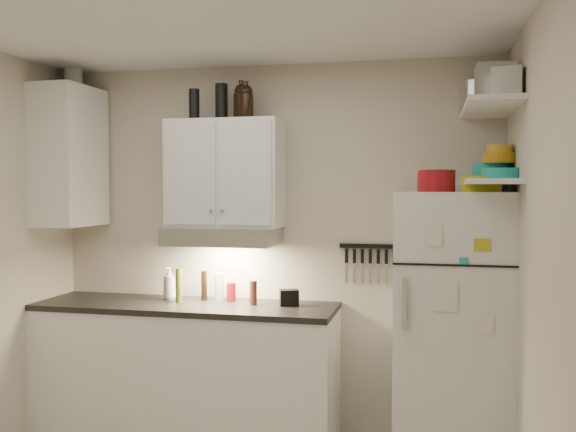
# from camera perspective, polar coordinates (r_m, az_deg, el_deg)

# --- Properties ---
(ceiling) EXTENTS (3.20, 3.00, 0.02)m
(ceiling) POSITION_cam_1_polar(r_m,az_deg,el_deg) (3.29, -8.14, 18.10)
(ceiling) COLOR white
(ceiling) RESTS_ON ground
(back_wall) EXTENTS (3.20, 0.02, 2.60)m
(back_wall) POSITION_cam_1_polar(r_m,az_deg,el_deg) (4.63, -1.35, -2.74)
(back_wall) COLOR beige
(back_wall) RESTS_ON ground
(right_wall) EXTENTS (0.02, 3.00, 2.60)m
(right_wall) POSITION_cam_1_polar(r_m,az_deg,el_deg) (3.03, 21.93, -5.71)
(right_wall) COLOR beige
(right_wall) RESTS_ON ground
(base_cabinet) EXTENTS (2.10, 0.60, 0.88)m
(base_cabinet) POSITION_cam_1_polar(r_m,az_deg,el_deg) (4.67, -9.04, -13.48)
(base_cabinet) COLOR white
(base_cabinet) RESTS_ON floor
(countertop) EXTENTS (2.10, 0.62, 0.04)m
(countertop) POSITION_cam_1_polar(r_m,az_deg,el_deg) (4.56, -9.08, -7.92)
(countertop) COLOR black
(countertop) RESTS_ON base_cabinet
(upper_cabinet) EXTENTS (0.80, 0.33, 0.75)m
(upper_cabinet) POSITION_cam_1_polar(r_m,az_deg,el_deg) (4.53, -5.59, 3.78)
(upper_cabinet) COLOR white
(upper_cabinet) RESTS_ON back_wall
(side_cabinet) EXTENTS (0.33, 0.55, 1.00)m
(side_cabinet) POSITION_cam_1_polar(r_m,az_deg,el_deg) (4.89, -18.87, 5.03)
(side_cabinet) COLOR white
(side_cabinet) RESTS_ON left_wall
(range_hood) EXTENTS (0.76, 0.46, 0.12)m
(range_hood) POSITION_cam_1_polar(r_m,az_deg,el_deg) (4.48, -5.82, -1.77)
(range_hood) COLOR silver
(range_hood) RESTS_ON back_wall
(fridge) EXTENTS (0.70, 0.68, 1.70)m
(fridge) POSITION_cam_1_polar(r_m,az_deg,el_deg) (4.22, 14.37, -9.52)
(fridge) COLOR white
(fridge) RESTS_ON floor
(shelf_hi) EXTENTS (0.30, 0.95, 0.03)m
(shelf_hi) POSITION_cam_1_polar(r_m,az_deg,el_deg) (4.03, 17.52, 9.18)
(shelf_hi) COLOR white
(shelf_hi) RESTS_ON right_wall
(shelf_lo) EXTENTS (0.30, 0.95, 0.03)m
(shelf_lo) POSITION_cam_1_polar(r_m,az_deg,el_deg) (4.00, 17.44, 2.91)
(shelf_lo) COLOR white
(shelf_lo) RESTS_ON right_wall
(knife_strip) EXTENTS (0.42, 0.02, 0.03)m
(knife_strip) POSITION_cam_1_polar(r_m,az_deg,el_deg) (4.49, 7.28, -2.67)
(knife_strip) COLOR black
(knife_strip) RESTS_ON back_wall
(dutch_oven) EXTENTS (0.23, 0.23, 0.13)m
(dutch_oven) POSITION_cam_1_polar(r_m,az_deg,el_deg) (4.01, 13.03, 3.06)
(dutch_oven) COLOR maroon
(dutch_oven) RESTS_ON fridge
(book_stack) EXTENTS (0.25, 0.31, 0.10)m
(book_stack) POSITION_cam_1_polar(r_m,az_deg,el_deg) (4.03, 16.88, 2.74)
(book_stack) COLOR gold
(book_stack) RESTS_ON fridge
(spice_jar) EXTENTS (0.07, 0.07, 0.10)m
(spice_jar) POSITION_cam_1_polar(r_m,az_deg,el_deg) (4.03, 14.18, 2.78)
(spice_jar) COLOR silver
(spice_jar) RESTS_ON fridge
(stock_pot) EXTENTS (0.31, 0.31, 0.19)m
(stock_pot) POSITION_cam_1_polar(r_m,az_deg,el_deg) (4.36, 16.82, 10.13)
(stock_pot) COLOR silver
(stock_pot) RESTS_ON shelf_hi
(tin_a) EXTENTS (0.22, 0.20, 0.21)m
(tin_a) POSITION_cam_1_polar(r_m,az_deg,el_deg) (3.93, 17.94, 11.15)
(tin_a) COLOR #AAAAAD
(tin_a) RESTS_ON shelf_hi
(tin_b) EXTENTS (0.19, 0.19, 0.16)m
(tin_b) POSITION_cam_1_polar(r_m,az_deg,el_deg) (3.75, 18.99, 11.13)
(tin_b) COLOR #AAAAAD
(tin_b) RESTS_ON shelf_hi
(bowl_teal) EXTENTS (0.25, 0.25, 0.10)m
(bowl_teal) POSITION_cam_1_polar(r_m,az_deg,el_deg) (4.18, 17.71, 3.77)
(bowl_teal) COLOR teal
(bowl_teal) RESTS_ON shelf_lo
(bowl_orange) EXTENTS (0.20, 0.20, 0.06)m
(bowl_orange) POSITION_cam_1_polar(r_m,az_deg,el_deg) (4.09, 18.31, 4.91)
(bowl_orange) COLOR #BD7A11
(bowl_orange) RESTS_ON bowl_teal
(bowl_yellow) EXTENTS (0.15, 0.15, 0.05)m
(bowl_yellow) POSITION_cam_1_polar(r_m,az_deg,el_deg) (4.09, 18.32, 5.67)
(bowl_yellow) COLOR gold
(bowl_yellow) RESTS_ON bowl_orange
(plates) EXTENTS (0.31, 0.31, 0.06)m
(plates) POSITION_cam_1_polar(r_m,az_deg,el_deg) (3.96, 18.62, 3.59)
(plates) COLOR teal
(plates) RESTS_ON shelf_lo
(growler_a) EXTENTS (0.13, 0.13, 0.25)m
(growler_a) POSITION_cam_1_polar(r_m,az_deg,el_deg) (4.54, -4.18, 10.13)
(growler_a) COLOR black
(growler_a) RESTS_ON upper_cabinet
(growler_b) EXTENTS (0.11, 0.11, 0.23)m
(growler_b) POSITION_cam_1_polar(r_m,az_deg,el_deg) (4.45, -3.73, 10.15)
(growler_b) COLOR black
(growler_b) RESTS_ON upper_cabinet
(thermos_a) EXTENTS (0.11, 0.11, 0.25)m
(thermos_a) POSITION_cam_1_polar(r_m,az_deg,el_deg) (4.58, -5.94, 10.05)
(thermos_a) COLOR black
(thermos_a) RESTS_ON upper_cabinet
(thermos_b) EXTENTS (0.08, 0.08, 0.21)m
(thermos_b) POSITION_cam_1_polar(r_m,az_deg,el_deg) (4.57, -8.34, 9.79)
(thermos_b) COLOR black
(thermos_b) RESTS_ON upper_cabinet
(side_jar) EXTENTS (0.16, 0.16, 0.18)m
(side_jar) POSITION_cam_1_polar(r_m,az_deg,el_deg) (5.08, -18.55, 11.62)
(side_jar) COLOR silver
(side_jar) RESTS_ON side_cabinet
(soap_bottle) EXTENTS (0.13, 0.13, 0.26)m
(soap_bottle) POSITION_cam_1_polar(r_m,az_deg,el_deg) (4.71, -10.50, -5.74)
(soap_bottle) COLOR white
(soap_bottle) RESTS_ON countertop
(pepper_mill) EXTENTS (0.06, 0.06, 0.17)m
(pepper_mill) POSITION_cam_1_polar(r_m,az_deg,el_deg) (4.44, -3.11, -6.83)
(pepper_mill) COLOR maroon
(pepper_mill) RESTS_ON countertop
(oil_bottle) EXTENTS (0.05, 0.05, 0.24)m
(oil_bottle) POSITION_cam_1_polar(r_m,az_deg,el_deg) (4.58, -9.66, -6.11)
(oil_bottle) COLOR #516619
(oil_bottle) RESTS_ON countertop
(vinegar_bottle) EXTENTS (0.05, 0.05, 0.21)m
(vinegar_bottle) POSITION_cam_1_polar(r_m,az_deg,el_deg) (4.65, -7.46, -6.15)
(vinegar_bottle) COLOR black
(vinegar_bottle) RESTS_ON countertop
(clear_bottle) EXTENTS (0.07, 0.07, 0.20)m
(clear_bottle) POSITION_cam_1_polar(r_m,az_deg,el_deg) (4.60, -6.13, -6.30)
(clear_bottle) COLOR silver
(clear_bottle) RESTS_ON countertop
(red_jar) EXTENTS (0.08, 0.08, 0.13)m
(red_jar) POSITION_cam_1_polar(r_m,az_deg,el_deg) (4.59, -5.07, -6.74)
(red_jar) COLOR maroon
(red_jar) RESTS_ON countertop
(caddy) EXTENTS (0.15, 0.13, 0.11)m
(caddy) POSITION_cam_1_polar(r_m,az_deg,el_deg) (4.41, 0.09, -7.26)
(caddy) COLOR black
(caddy) RESTS_ON countertop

